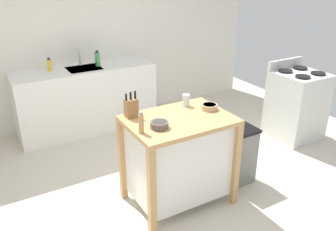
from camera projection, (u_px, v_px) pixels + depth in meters
The scene contains 14 objects.
ground_plane at pixel (164, 209), 3.42m from camera, with size 6.70×6.70×0.00m, color beige.
wall_back at pixel (76, 33), 4.85m from camera, with size 5.70×0.10×2.60m, color silver.
kitchen_island at pixel (178, 156), 3.36m from camera, with size 0.96×0.68×0.90m.
knife_block at pixel (131, 108), 3.19m from camera, with size 0.11×0.09×0.24m.
bowl_stoneware_deep at pixel (209, 107), 3.37m from camera, with size 0.15×0.15×0.05m.
bowl_ceramic_small at pixel (159, 125), 3.00m from camera, with size 0.16×0.16×0.06m.
drinking_cup at pixel (186, 100), 3.45m from camera, with size 0.07×0.07×0.12m.
pepper_grinder at pixel (141, 123), 2.89m from camera, with size 0.04×0.04×0.19m.
trash_bin at pixel (237, 155), 3.74m from camera, with size 0.36×0.28×0.63m.
sink_counter at pixel (87, 99), 4.90m from camera, with size 1.89×0.60×0.90m.
sink_faucet at pixel (80, 58), 4.79m from camera, with size 0.02×0.02×0.22m.
bottle_dish_soap at pixel (98, 59), 4.76m from camera, with size 0.07×0.07×0.21m.
bottle_spray_cleaner at pixel (49, 65), 4.55m from camera, with size 0.06×0.06×0.18m.
stove at pixel (296, 105), 4.67m from camera, with size 0.60×0.60×1.02m.
Camera 1 is at (-1.35, -2.41, 2.21)m, focal length 37.62 mm.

